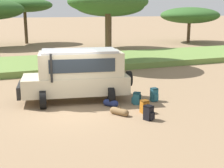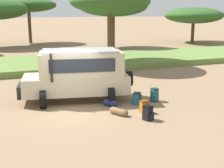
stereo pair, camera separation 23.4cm
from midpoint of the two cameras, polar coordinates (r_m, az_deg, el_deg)
ground_plane at (r=13.71m, az=-6.62°, el=-4.73°), size 320.00×320.00×0.00m
grass_bank at (r=24.20m, az=-13.01°, el=3.54°), size 120.00×7.00×0.44m
safari_vehicle at (r=14.80m, az=-5.75°, el=1.85°), size 5.48×3.31×2.44m
backpack_beside_front_wheel at (r=12.41m, az=7.13°, el=-5.31°), size 0.40×0.47×0.59m
backpack_cluster_center at (r=14.39m, az=5.00°, el=-2.66°), size 0.45×0.44×0.56m
backpack_near_rear_wheel at (r=13.25m, az=6.38°, el=-4.15°), size 0.33×0.41×0.55m
backpack_outermost at (r=14.93m, az=8.24°, el=-2.00°), size 0.32×0.40×0.64m
duffel_bag_low_black_case at (r=12.94m, az=1.77°, el=-5.06°), size 0.62×0.81×0.40m
duffel_bag_soft_canvas at (r=14.07m, az=0.23°, el=-3.50°), size 0.58×0.67×0.41m
acacia_tree_centre_back at (r=41.39m, az=-14.88°, el=13.75°), size 6.96×6.29×5.65m
acacia_tree_right_mid at (r=23.34m, az=-0.05°, el=14.77°), size 5.85×5.99×5.68m
acacia_tree_far_right at (r=34.50m, az=0.37°, el=14.06°), size 7.39×7.85×5.73m
acacia_tree_distant_right at (r=42.34m, az=14.86°, el=12.04°), size 7.43×7.70×4.53m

